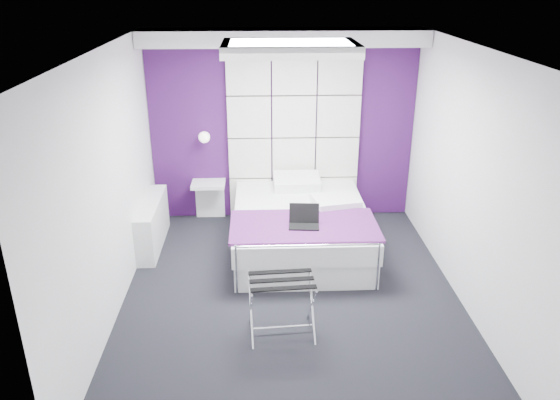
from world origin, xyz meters
The scene contains 15 objects.
floor centered at (0.00, 0.00, 0.00)m, with size 4.40×4.40×0.00m, color black.
ceiling centered at (0.00, 0.00, 2.60)m, with size 4.40×4.40×0.00m, color white.
wall_back centered at (0.00, 2.20, 1.30)m, with size 3.60×3.60×0.00m, color white.
wall_left centered at (-1.80, 0.00, 1.30)m, with size 4.40×4.40×0.00m, color white.
wall_right centered at (1.80, 0.00, 1.30)m, with size 4.40×4.40×0.00m, color white.
accent_wall centered at (0.00, 2.19, 1.30)m, with size 3.58×0.02×2.58m, color #3B114A.
soffit centered at (0.00, 1.95, 2.50)m, with size 3.58×0.50×0.20m, color white.
headboard centered at (0.15, 2.14, 1.17)m, with size 1.80×0.08×2.30m, color silver, non-canonical shape.
skylight centered at (0.00, 0.60, 2.55)m, with size 1.36×0.86×0.12m, color white, non-canonical shape.
wall_lamp centered at (-1.05, 2.06, 1.22)m, with size 0.15×0.15×0.15m, color white.
radiator centered at (-1.69, 1.30, 0.30)m, with size 0.22×1.20×0.60m, color white.
bed centered at (0.18, 1.12, 0.30)m, with size 1.69×2.04×0.72m.
nightstand centered at (-1.03, 2.02, 0.56)m, with size 0.45×0.35×0.05m, color white.
luggage_rack centered at (-0.13, -0.62, 0.30)m, with size 0.61×0.45×0.60m.
laptop centered at (0.17, 0.61, 0.63)m, with size 0.34×0.24×0.25m.
Camera 1 is at (-0.33, -5.02, 3.24)m, focal length 35.00 mm.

